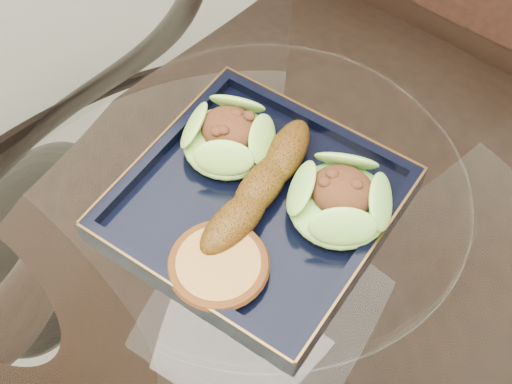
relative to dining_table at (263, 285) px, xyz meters
The scene contains 7 objects.
dining_table is the anchor object (origin of this frame).
dining_chair 0.31m from the dining_table, 92.93° to the left, with size 0.47×0.47×0.97m.
navy_plate 0.17m from the dining_table, behind, with size 0.27×0.27×0.02m, color black.
lettuce_wrap_left 0.22m from the dining_table, 148.10° to the left, with size 0.10×0.10×0.04m, color #6BA730.
lettuce_wrap_right 0.22m from the dining_table, 26.93° to the left, with size 0.11×0.11×0.04m, color #4D8C28.
roasted_plantain 0.20m from the dining_table, 134.46° to the left, with size 0.19×0.04×0.04m, color #5F390A.
crumb_patty 0.21m from the dining_table, 90.29° to the right, with size 0.09×0.09×0.02m, color olive.
Camera 1 is at (0.21, -0.36, 1.42)m, focal length 50.00 mm.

